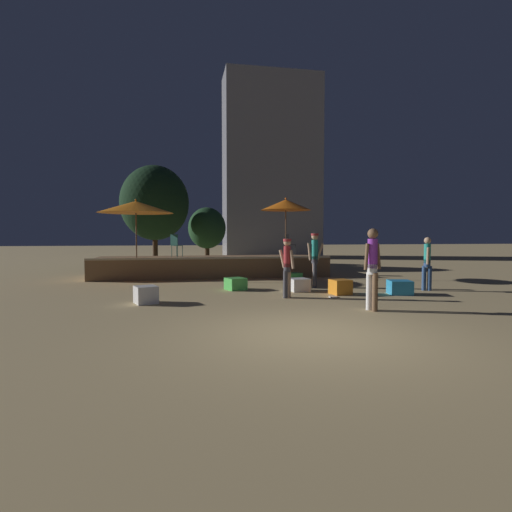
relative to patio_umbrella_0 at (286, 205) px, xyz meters
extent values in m
plane|color=tan|center=(-1.77, -8.84, -2.94)|extent=(120.00, 120.00, 0.00)
cube|color=olive|center=(-2.85, 1.68, -2.54)|extent=(9.60, 3.00, 0.79)
cube|color=#CCB793|center=(-2.85, 0.22, -2.10)|extent=(9.60, 0.12, 0.08)
cylinder|color=brown|center=(0.00, 0.00, -1.57)|extent=(0.05, 0.05, 2.73)
cone|color=orange|center=(0.00, 0.00, 0.01)|extent=(2.01, 2.01, 0.43)
sphere|color=orange|center=(0.00, 0.00, 0.26)|extent=(0.08, 0.08, 0.08)
cylinder|color=brown|center=(-5.80, 0.33, -1.65)|extent=(0.05, 0.05, 2.58)
cone|color=orange|center=(-5.80, 0.33, -0.13)|extent=(2.82, 2.82, 0.45)
sphere|color=orange|center=(-5.80, 0.33, 0.14)|extent=(0.08, 0.08, 0.08)
cube|color=white|center=(-4.99, -5.03, -2.71)|extent=(0.67, 0.67, 0.45)
cube|color=#4CC651|center=(-2.41, -2.93, -2.75)|extent=(0.72, 0.72, 0.38)
cube|color=orange|center=(0.50, -4.44, -2.72)|extent=(0.60, 0.60, 0.43)
cube|color=#2D9EDB|center=(2.22, -4.77, -2.73)|extent=(0.76, 0.76, 0.41)
cube|color=white|center=(-0.50, -3.57, -2.74)|extent=(0.64, 0.64, 0.39)
cube|color=#4CC651|center=(-0.15, -1.74, -2.74)|extent=(0.59, 0.59, 0.39)
cylinder|color=#2D4C7F|center=(3.40, -4.16, -2.55)|extent=(0.13, 0.13, 0.77)
cylinder|color=#2D4C7F|center=(3.55, -4.23, -2.55)|extent=(0.13, 0.13, 0.77)
cylinder|color=#2D4C7F|center=(3.48, -4.19, -2.08)|extent=(0.20, 0.20, 0.24)
cylinder|color=teal|center=(3.48, -4.19, -1.76)|extent=(0.20, 0.20, 0.59)
cylinder|color=tan|center=(3.40, -4.34, -1.84)|extent=(0.13, 0.15, 0.53)
cylinder|color=tan|center=(3.55, -4.05, -1.84)|extent=(0.16, 0.22, 0.53)
sphere|color=tan|center=(3.48, -4.19, -1.36)|extent=(0.21, 0.21, 0.21)
cylinder|color=white|center=(0.20, -6.89, -2.49)|extent=(0.13, 0.13, 0.88)
cylinder|color=brown|center=(0.26, -7.06, -2.49)|extent=(0.13, 0.13, 0.88)
cylinder|color=white|center=(0.23, -6.97, -1.97)|extent=(0.23, 0.23, 0.24)
cylinder|color=purple|center=(0.23, -6.97, -1.62)|extent=(0.23, 0.23, 0.68)
cylinder|color=brown|center=(0.05, -7.03, -1.68)|extent=(0.15, 0.12, 0.61)
cylinder|color=brown|center=(0.40, -6.91, -1.68)|extent=(0.17, 0.13, 0.61)
sphere|color=brown|center=(0.23, -6.97, -1.16)|extent=(0.24, 0.24, 0.24)
cylinder|color=#3F3F47|center=(0.25, -2.87, -2.52)|extent=(0.13, 0.13, 0.84)
cylinder|color=tan|center=(0.29, -2.69, -2.52)|extent=(0.13, 0.13, 0.84)
cylinder|color=#3F3F47|center=(0.27, -2.78, -2.02)|extent=(0.22, 0.22, 0.24)
cylinder|color=teal|center=(0.27, -2.78, -1.68)|extent=(0.22, 0.22, 0.64)
cylinder|color=tan|center=(0.44, -2.82, -1.75)|extent=(0.25, 0.13, 0.57)
cylinder|color=tan|center=(0.10, -2.74, -1.75)|extent=(0.16, 0.11, 0.58)
sphere|color=tan|center=(0.27, -2.78, -1.24)|extent=(0.23, 0.23, 0.23)
cylinder|color=#B22D33|center=(0.27, -2.78, -1.17)|extent=(0.25, 0.25, 0.07)
cylinder|color=#3F3F47|center=(-1.27, -4.84, -2.56)|extent=(0.13, 0.13, 0.76)
cylinder|color=tan|center=(-1.15, -4.73, -2.56)|extent=(0.13, 0.13, 0.76)
cylinder|color=#3F3F47|center=(-1.21, -4.78, -2.10)|extent=(0.20, 0.20, 0.24)
cylinder|color=#B22D33|center=(-1.21, -4.78, -1.79)|extent=(0.20, 0.20, 0.58)
cylinder|color=tan|center=(-1.10, -4.90, -1.86)|extent=(0.17, 0.17, 0.52)
cylinder|color=tan|center=(-1.32, -4.67, -1.86)|extent=(0.20, 0.21, 0.52)
sphere|color=tan|center=(-1.21, -4.78, -1.39)|extent=(0.21, 0.21, 0.21)
cylinder|color=#B22D33|center=(-1.21, -4.78, -1.33)|extent=(0.23, 0.23, 0.07)
cylinder|color=#1E4C47|center=(-4.07, 0.83, -1.84)|extent=(0.02, 0.02, 0.45)
cylinder|color=#1E4C47|center=(-4.30, 1.03, -1.84)|extent=(0.02, 0.02, 0.45)
cylinder|color=#1E4C47|center=(-4.26, 0.61, -1.84)|extent=(0.02, 0.02, 0.45)
cylinder|color=#1E4C47|center=(-4.49, 0.80, -1.84)|extent=(0.02, 0.02, 0.45)
cylinder|color=#1E4C47|center=(-4.28, 0.82, -1.61)|extent=(0.40, 0.40, 0.02)
cube|color=#1E4C47|center=(-4.39, 0.69, -1.39)|extent=(0.30, 0.25, 0.45)
cylinder|color=#2D3338|center=(0.70, 1.22, -1.84)|extent=(0.02, 0.02, 0.45)
cylinder|color=#2D3338|center=(0.84, 1.49, -1.84)|extent=(0.02, 0.02, 0.45)
cylinder|color=#2D3338|center=(0.43, 1.36, -1.84)|extent=(0.02, 0.02, 0.45)
cylinder|color=#2D3338|center=(0.57, 1.63, -1.84)|extent=(0.02, 0.02, 0.45)
cylinder|color=#2D3338|center=(0.64, 1.43, -1.61)|extent=(0.40, 0.40, 0.02)
cube|color=#2D3338|center=(0.48, 1.50, -1.39)|extent=(0.19, 0.34, 0.45)
cylinder|color=white|center=(0.06, -4.97, -2.92)|extent=(0.24, 0.24, 0.03)
cylinder|color=#3D2B1C|center=(-5.54, 7.18, -2.02)|extent=(0.28, 0.28, 1.82)
ellipsoid|color=black|center=(-5.54, 7.18, 0.56)|extent=(3.72, 3.72, 4.09)
cylinder|color=#3D2B1C|center=(-2.58, 8.92, -2.37)|extent=(0.28, 0.28, 1.14)
ellipsoid|color=#1E4223|center=(-2.58, 8.92, -0.78)|extent=(2.27, 2.27, 2.50)
cube|color=gray|center=(2.88, 15.44, 4.10)|extent=(7.45, 3.34, 14.08)
camera|label=1|loc=(-4.06, -15.47, -1.18)|focal=28.00mm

